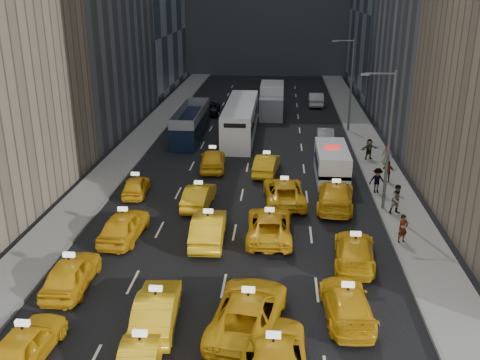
{
  "coord_description": "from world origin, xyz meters",
  "views": [
    {
      "loc": [
        2.53,
        -20.5,
        13.76
      ],
      "look_at": [
        0.06,
        11.55,
        2.0
      ],
      "focal_mm": 40.0,
      "sensor_mm": 36.0,
      "label": 1
    }
  ],
  "objects_px": {
    "taxi_0": "(26,344)",
    "nypd_van": "(332,164)",
    "taxi_2": "(273,358)",
    "pedestrian_0": "(403,229)",
    "taxi_1": "(141,353)",
    "city_bus": "(241,120)",
    "box_truck": "(272,100)",
    "double_decker": "(191,124)"
  },
  "relations": [
    {
      "from": "city_bus",
      "to": "taxi_0",
      "type": "bearing_deg",
      "value": -103.28
    },
    {
      "from": "taxi_1",
      "to": "box_truck",
      "type": "xyz_separation_m",
      "value": [
        4.0,
        42.58,
        1.0
      ]
    },
    {
      "from": "taxi_0",
      "to": "taxi_1",
      "type": "distance_m",
      "value": 4.58
    },
    {
      "from": "taxi_2",
      "to": "box_truck",
      "type": "distance_m",
      "value": 42.63
    },
    {
      "from": "taxi_1",
      "to": "taxi_0",
      "type": "bearing_deg",
      "value": -7.44
    },
    {
      "from": "taxi_0",
      "to": "pedestrian_0",
      "type": "bearing_deg",
      "value": -141.74
    },
    {
      "from": "taxi_1",
      "to": "taxi_2",
      "type": "distance_m",
      "value": 4.97
    },
    {
      "from": "nypd_van",
      "to": "city_bus",
      "type": "height_order",
      "value": "city_bus"
    },
    {
      "from": "nypd_van",
      "to": "pedestrian_0",
      "type": "bearing_deg",
      "value": -81.5
    },
    {
      "from": "double_decker",
      "to": "pedestrian_0",
      "type": "height_order",
      "value": "double_decker"
    },
    {
      "from": "taxi_2",
      "to": "city_bus",
      "type": "height_order",
      "value": "city_bus"
    },
    {
      "from": "taxi_2",
      "to": "city_bus",
      "type": "xyz_separation_m",
      "value": [
        -3.74,
        33.25,
        0.85
      ]
    },
    {
      "from": "taxi_0",
      "to": "taxi_1",
      "type": "bearing_deg",
      "value": -177.46
    },
    {
      "from": "taxi_2",
      "to": "pedestrian_0",
      "type": "distance_m",
      "value": 13.33
    },
    {
      "from": "taxi_0",
      "to": "taxi_2",
      "type": "relative_size",
      "value": 0.75
    },
    {
      "from": "taxi_1",
      "to": "city_bus",
      "type": "relative_size",
      "value": 0.32
    },
    {
      "from": "nypd_van",
      "to": "pedestrian_0",
      "type": "distance_m",
      "value": 11.19
    },
    {
      "from": "taxi_0",
      "to": "taxi_2",
      "type": "bearing_deg",
      "value": -176.73
    },
    {
      "from": "taxi_1",
      "to": "pedestrian_0",
      "type": "xyz_separation_m",
      "value": [
        11.98,
        11.3,
        0.31
      ]
    },
    {
      "from": "taxi_0",
      "to": "taxi_2",
      "type": "height_order",
      "value": "taxi_2"
    },
    {
      "from": "taxi_1",
      "to": "taxi_2",
      "type": "bearing_deg",
      "value": 173.97
    },
    {
      "from": "taxi_0",
      "to": "taxi_1",
      "type": "xyz_separation_m",
      "value": [
        4.57,
        -0.14,
        -0.05
      ]
    },
    {
      "from": "box_truck",
      "to": "nypd_van",
      "type": "bearing_deg",
      "value": -68.93
    },
    {
      "from": "nypd_van",
      "to": "double_decker",
      "type": "xyz_separation_m",
      "value": [
        -12.39,
        10.36,
        0.26
      ]
    },
    {
      "from": "taxi_0",
      "to": "nypd_van",
      "type": "bearing_deg",
      "value": -117.35
    },
    {
      "from": "pedestrian_0",
      "to": "taxi_0",
      "type": "bearing_deg",
      "value": -170.99
    },
    {
      "from": "double_decker",
      "to": "taxi_0",
      "type": "bearing_deg",
      "value": -84.73
    },
    {
      "from": "pedestrian_0",
      "to": "city_bus",
      "type": "bearing_deg",
      "value": 91.18
    },
    {
      "from": "taxi_1",
      "to": "box_truck",
      "type": "bearing_deg",
      "value": -101.06
    },
    {
      "from": "double_decker",
      "to": "pedestrian_0",
      "type": "bearing_deg",
      "value": -46.59
    },
    {
      "from": "taxi_1",
      "to": "nypd_van",
      "type": "relative_size",
      "value": 0.66
    },
    {
      "from": "box_truck",
      "to": "double_decker",
      "type": "bearing_deg",
      "value": -118.73
    },
    {
      "from": "double_decker",
      "to": "taxi_2",
      "type": "bearing_deg",
      "value": -68.21
    },
    {
      "from": "taxi_1",
      "to": "nypd_van",
      "type": "xyz_separation_m",
      "value": [
        8.93,
        22.07,
        0.49
      ]
    },
    {
      "from": "double_decker",
      "to": "nypd_van",
      "type": "bearing_deg",
      "value": -32.67
    },
    {
      "from": "taxi_2",
      "to": "box_truck",
      "type": "bearing_deg",
      "value": -93.04
    },
    {
      "from": "taxi_1",
      "to": "city_bus",
      "type": "distance_m",
      "value": 33.26
    },
    {
      "from": "city_bus",
      "to": "pedestrian_0",
      "type": "relative_size",
      "value": 7.77
    },
    {
      "from": "city_bus",
      "to": "taxi_2",
      "type": "bearing_deg",
      "value": -86.92
    },
    {
      "from": "nypd_van",
      "to": "city_bus",
      "type": "xyz_separation_m",
      "value": [
        -7.71,
        11.16,
        0.48
      ]
    },
    {
      "from": "box_truck",
      "to": "taxi_2",
      "type": "bearing_deg",
      "value": -81.15
    },
    {
      "from": "box_truck",
      "to": "city_bus",
      "type": "bearing_deg",
      "value": -98.96
    }
  ]
}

